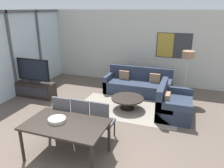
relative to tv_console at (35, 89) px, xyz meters
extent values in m
cube|color=silver|center=(2.80, 2.69, 1.15)|extent=(7.90, 0.06, 2.80)
cube|color=#2D2D33|center=(4.21, 2.65, 1.30)|extent=(1.25, 0.01, 0.91)
cube|color=#B29333|center=(3.91, 2.64, 1.30)|extent=(0.59, 0.02, 0.87)
cube|color=#38383D|center=(4.52, 2.64, 1.30)|extent=(0.59, 0.02, 0.87)
cube|color=silver|center=(-0.65, -0.17, 1.15)|extent=(0.02, 5.71, 2.80)
cube|color=#515156|center=(-0.62, -0.17, 2.50)|extent=(0.07, 5.71, 0.10)
cube|color=#515156|center=(-0.62, -0.17, 1.15)|extent=(0.07, 0.08, 2.80)
cube|color=#515156|center=(-0.62, 1.26, 1.15)|extent=(0.07, 0.08, 2.80)
cube|color=gray|center=(3.20, 0.11, -0.25)|extent=(2.98, 1.66, 0.01)
cube|color=black|center=(0.00, 0.00, 0.00)|extent=(1.38, 0.47, 0.50)
cube|color=#2D2D33|center=(0.00, -0.24, 0.00)|extent=(1.27, 0.01, 0.28)
cube|color=#2D2D33|center=(0.00, 0.00, 0.28)|extent=(0.36, 0.20, 0.05)
cube|color=#2D2D33|center=(0.00, 0.00, 0.34)|extent=(0.06, 0.03, 0.08)
cube|color=black|center=(0.00, 0.00, 0.69)|extent=(1.21, 0.04, 0.73)
cube|color=black|center=(0.00, -0.02, 0.69)|extent=(1.12, 0.01, 0.66)
cube|color=#2D384C|center=(3.20, 1.42, -0.04)|extent=(2.28, 0.91, 0.42)
cube|color=#2D384C|center=(3.20, 1.80, 0.19)|extent=(2.28, 0.16, 0.88)
cube|color=#2D384C|center=(2.13, 1.42, 0.05)|extent=(0.14, 0.91, 0.60)
cube|color=#2D384C|center=(4.27, 1.42, 0.05)|extent=(0.14, 0.91, 0.60)
cube|color=#9E7556|center=(2.65, 1.62, 0.32)|extent=(0.36, 0.12, 0.30)
cube|color=#9E7556|center=(3.75, 1.62, 0.32)|extent=(0.36, 0.12, 0.30)
cube|color=#2D384C|center=(4.56, 0.19, -0.04)|extent=(0.91, 1.38, 0.42)
cube|color=#2D384C|center=(4.18, 0.19, 0.19)|extent=(0.16, 1.38, 0.88)
cube|color=#2D384C|center=(4.56, -0.43, 0.05)|extent=(0.91, 0.14, 0.60)
cube|color=#2D384C|center=(4.56, 0.82, 0.05)|extent=(0.91, 0.14, 0.60)
cube|color=#9E7556|center=(4.36, -0.11, 0.32)|extent=(0.12, 0.36, 0.30)
cylinder|color=black|center=(3.20, 0.11, -0.24)|extent=(0.43, 0.43, 0.03)
cylinder|color=black|center=(3.20, 0.11, -0.09)|extent=(0.17, 0.17, 0.32)
cylinder|color=black|center=(3.20, 0.11, 0.08)|extent=(0.95, 0.95, 0.04)
cube|color=black|center=(2.67, -2.43, 0.48)|extent=(1.59, 0.98, 0.04)
cylinder|color=black|center=(1.93, -2.85, 0.10)|extent=(0.06, 0.06, 0.71)
cylinder|color=black|center=(3.40, -2.85, 0.10)|extent=(0.06, 0.06, 0.71)
cylinder|color=black|center=(1.93, -2.00, 0.10)|extent=(0.06, 0.06, 0.71)
cylinder|color=black|center=(3.40, -2.00, 0.10)|extent=(0.06, 0.06, 0.71)
cube|color=#4C4C51|center=(2.22, -1.66, 0.17)|extent=(0.46, 0.46, 0.06)
cube|color=#4C4C51|center=(2.22, -1.86, 0.47)|extent=(0.42, 0.05, 0.54)
cylinder|color=black|center=(2.02, -1.86, -0.06)|extent=(0.04, 0.04, 0.39)
cylinder|color=black|center=(2.42, -1.86, -0.06)|extent=(0.04, 0.04, 0.39)
cylinder|color=black|center=(2.02, -1.46, -0.06)|extent=(0.04, 0.04, 0.39)
cylinder|color=black|center=(2.42, -1.46, -0.06)|extent=(0.04, 0.04, 0.39)
cube|color=#4C4C51|center=(2.67, -1.63, 0.17)|extent=(0.46, 0.46, 0.06)
cube|color=#4C4C51|center=(2.67, -1.83, 0.47)|extent=(0.42, 0.05, 0.54)
cylinder|color=black|center=(2.47, -1.83, -0.06)|extent=(0.04, 0.04, 0.39)
cylinder|color=black|center=(2.87, -1.83, -0.06)|extent=(0.04, 0.04, 0.39)
cylinder|color=black|center=(2.47, -1.43, -0.06)|extent=(0.04, 0.04, 0.39)
cylinder|color=black|center=(2.87, -1.43, -0.06)|extent=(0.04, 0.04, 0.39)
cube|color=#4C4C51|center=(3.12, -1.61, 0.17)|extent=(0.46, 0.46, 0.06)
cube|color=#4C4C51|center=(3.12, -1.82, 0.47)|extent=(0.42, 0.05, 0.54)
cylinder|color=black|center=(2.92, -1.81, -0.06)|extent=(0.04, 0.04, 0.39)
cylinder|color=black|center=(3.32, -1.81, -0.06)|extent=(0.04, 0.04, 0.39)
cylinder|color=black|center=(2.92, -1.41, -0.06)|extent=(0.04, 0.04, 0.39)
cylinder|color=black|center=(3.32, -1.41, -0.06)|extent=(0.04, 0.04, 0.39)
cylinder|color=#B7B2A8|center=(2.47, -2.42, 0.53)|extent=(0.35, 0.35, 0.07)
torus|color=#B7B2A8|center=(2.47, -2.42, 0.56)|extent=(0.35, 0.35, 0.02)
cylinder|color=#2D2D33|center=(4.75, 1.39, -0.24)|extent=(0.28, 0.28, 0.02)
cylinder|color=#B7B7BC|center=(4.75, 1.39, 0.45)|extent=(0.03, 0.03, 1.36)
cylinder|color=#9E7556|center=(4.75, 1.39, 1.25)|extent=(0.37, 0.37, 0.22)
camera|label=1|loc=(4.76, -5.64, 2.60)|focal=35.00mm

